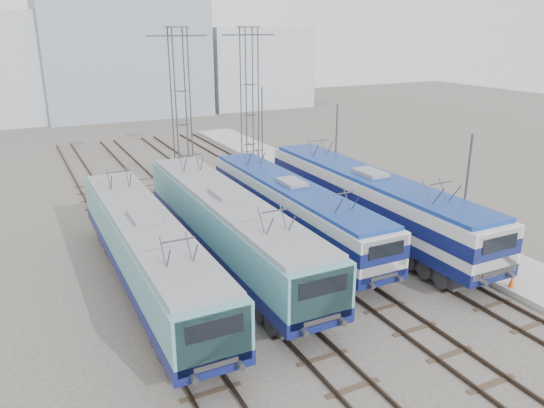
{
  "coord_description": "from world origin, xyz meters",
  "views": [
    {
      "loc": [
        -11.69,
        -16.58,
        11.97
      ],
      "look_at": [
        0.09,
        7.0,
        3.16
      ],
      "focal_mm": 35.0,
      "sensor_mm": 36.0,
      "label": 1
    }
  ],
  "objects_px": {
    "catenary_tower_east": "(249,95)",
    "mast_mid": "(336,154)",
    "locomotive_far_left": "(148,249)",
    "safety_cone": "(512,281)",
    "locomotive_center_right": "(293,206)",
    "mast_front": "(464,202)",
    "mast_rear": "(262,127)",
    "locomotive_far_right": "(371,199)",
    "locomotive_center_left": "(229,224)",
    "catenary_tower_west": "(181,103)"
  },
  "relations": [
    {
      "from": "catenary_tower_east",
      "to": "mast_mid",
      "type": "xyz_separation_m",
      "value": [
        2.1,
        -10.0,
        -3.14
      ]
    },
    {
      "from": "locomotive_far_left",
      "to": "mast_mid",
      "type": "xyz_separation_m",
      "value": [
        15.35,
        7.83,
        1.25
      ]
    },
    {
      "from": "mast_mid",
      "to": "safety_cone",
      "type": "xyz_separation_m",
      "value": [
        -0.1,
        -15.5,
        -2.9
      ]
    },
    {
      "from": "locomotive_center_right",
      "to": "safety_cone",
      "type": "relative_size",
      "value": 28.67
    },
    {
      "from": "catenary_tower_east",
      "to": "mast_front",
      "type": "distance_m",
      "value": 22.32
    },
    {
      "from": "catenary_tower_east",
      "to": "mast_rear",
      "type": "relative_size",
      "value": 1.71
    },
    {
      "from": "locomotive_far_right",
      "to": "mast_front",
      "type": "distance_m",
      "value": 5.74
    },
    {
      "from": "locomotive_center_right",
      "to": "catenary_tower_east",
      "type": "relative_size",
      "value": 1.44
    },
    {
      "from": "locomotive_far_left",
      "to": "locomotive_center_left",
      "type": "distance_m",
      "value": 4.63
    },
    {
      "from": "locomotive_far_right",
      "to": "mast_mid",
      "type": "height_order",
      "value": "mast_mid"
    },
    {
      "from": "locomotive_far_right",
      "to": "locomotive_center_left",
      "type": "bearing_deg",
      "value": -179.63
    },
    {
      "from": "catenary_tower_west",
      "to": "mast_front",
      "type": "distance_m",
      "value": 22.0
    },
    {
      "from": "locomotive_far_left",
      "to": "catenary_tower_east",
      "type": "bearing_deg",
      "value": 53.38
    },
    {
      "from": "locomotive_center_right",
      "to": "safety_cone",
      "type": "xyz_separation_m",
      "value": [
        6.25,
        -10.13,
        -1.61
      ]
    },
    {
      "from": "locomotive_far_left",
      "to": "locomotive_far_right",
      "type": "relative_size",
      "value": 0.96
    },
    {
      "from": "locomotive_center_left",
      "to": "mast_mid",
      "type": "xyz_separation_m",
      "value": [
        10.85,
        6.74,
        1.17
      ]
    },
    {
      "from": "locomotive_center_right",
      "to": "locomotive_far_left",
      "type": "bearing_deg",
      "value": -164.71
    },
    {
      "from": "locomotive_center_left",
      "to": "locomotive_far_left",
      "type": "bearing_deg",
      "value": -166.34
    },
    {
      "from": "locomotive_center_right",
      "to": "catenary_tower_east",
      "type": "height_order",
      "value": "catenary_tower_east"
    },
    {
      "from": "locomotive_far_left",
      "to": "locomotive_center_right",
      "type": "distance_m",
      "value": 9.33
    },
    {
      "from": "locomotive_far_right",
      "to": "catenary_tower_east",
      "type": "height_order",
      "value": "catenary_tower_east"
    },
    {
      "from": "locomotive_center_left",
      "to": "catenary_tower_west",
      "type": "height_order",
      "value": "catenary_tower_west"
    },
    {
      "from": "locomotive_far_right",
      "to": "mast_front",
      "type": "xyz_separation_m",
      "value": [
        1.85,
        -5.32,
        1.1
      ]
    },
    {
      "from": "locomotive_center_left",
      "to": "safety_cone",
      "type": "relative_size",
      "value": 31.17
    },
    {
      "from": "catenary_tower_west",
      "to": "mast_mid",
      "type": "bearing_deg",
      "value": -42.93
    },
    {
      "from": "locomotive_center_right",
      "to": "mast_mid",
      "type": "bearing_deg",
      "value": 40.21
    },
    {
      "from": "locomotive_far_right",
      "to": "catenary_tower_west",
      "type": "xyz_separation_m",
      "value": [
        -6.75,
        14.68,
        4.24
      ]
    },
    {
      "from": "catenary_tower_east",
      "to": "mast_rear",
      "type": "height_order",
      "value": "catenary_tower_east"
    },
    {
      "from": "locomotive_center_right",
      "to": "catenary_tower_east",
      "type": "bearing_deg",
      "value": 74.54
    },
    {
      "from": "locomotive_far_left",
      "to": "catenary_tower_west",
      "type": "height_order",
      "value": "catenary_tower_west"
    },
    {
      "from": "locomotive_center_right",
      "to": "safety_cone",
      "type": "distance_m",
      "value": 12.01
    },
    {
      "from": "mast_rear",
      "to": "safety_cone",
      "type": "relative_size",
      "value": 11.65
    },
    {
      "from": "locomotive_center_left",
      "to": "catenary_tower_west",
      "type": "bearing_deg",
      "value": 81.32
    },
    {
      "from": "safety_cone",
      "to": "locomotive_far_right",
      "type": "bearing_deg",
      "value": 101.22
    },
    {
      "from": "locomotive_far_right",
      "to": "mast_front",
      "type": "bearing_deg",
      "value": -70.83
    },
    {
      "from": "catenary_tower_west",
      "to": "locomotive_center_left",
      "type": "bearing_deg",
      "value": -98.68
    },
    {
      "from": "mast_mid",
      "to": "catenary_tower_east",
      "type": "bearing_deg",
      "value": 101.86
    },
    {
      "from": "locomotive_far_left",
      "to": "catenary_tower_east",
      "type": "xyz_separation_m",
      "value": [
        13.25,
        17.83,
        4.4
      ]
    },
    {
      "from": "mast_front",
      "to": "mast_rear",
      "type": "bearing_deg",
      "value": 90.0
    },
    {
      "from": "locomotive_far_left",
      "to": "safety_cone",
      "type": "height_order",
      "value": "locomotive_far_left"
    },
    {
      "from": "locomotive_center_left",
      "to": "safety_cone",
      "type": "height_order",
      "value": "locomotive_center_left"
    },
    {
      "from": "locomotive_center_right",
      "to": "locomotive_far_right",
      "type": "distance_m",
      "value": 4.69
    },
    {
      "from": "mast_rear",
      "to": "locomotive_center_right",
      "type": "bearing_deg",
      "value": -110.08
    },
    {
      "from": "locomotive_far_left",
      "to": "mast_front",
      "type": "distance_m",
      "value": 15.96
    },
    {
      "from": "locomotive_center_left",
      "to": "locomotive_center_right",
      "type": "height_order",
      "value": "locomotive_center_left"
    },
    {
      "from": "locomotive_center_right",
      "to": "catenary_tower_west",
      "type": "xyz_separation_m",
      "value": [
        -2.25,
        13.37,
        4.44
      ]
    },
    {
      "from": "mast_rear",
      "to": "mast_mid",
      "type": "bearing_deg",
      "value": -90.0
    },
    {
      "from": "mast_front",
      "to": "locomotive_center_right",
      "type": "bearing_deg",
      "value": 133.76
    },
    {
      "from": "locomotive_center_right",
      "to": "mast_rear",
      "type": "relative_size",
      "value": 2.46
    },
    {
      "from": "catenary_tower_east",
      "to": "mast_mid",
      "type": "relative_size",
      "value": 1.71
    }
  ]
}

